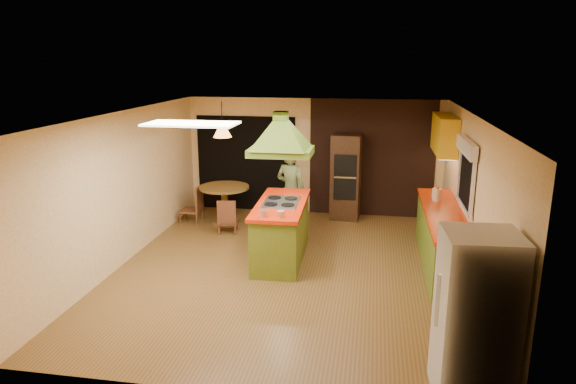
% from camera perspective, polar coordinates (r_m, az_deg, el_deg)
% --- Properties ---
extents(ground, '(6.50, 6.50, 0.00)m').
position_cam_1_polar(ground, '(8.43, 0.08, -8.56)').
color(ground, brown).
rests_on(ground, ground).
extents(room_walls, '(5.50, 6.50, 6.50)m').
position_cam_1_polar(room_walls, '(8.02, 0.08, -0.32)').
color(room_walls, '#FFE8B6').
rests_on(room_walls, ground).
extents(ceiling_plane, '(6.50, 6.50, 0.00)m').
position_cam_1_polar(ceiling_plane, '(7.79, 0.08, 8.60)').
color(ceiling_plane, silver).
rests_on(ceiling_plane, room_walls).
extents(brick_panel, '(2.64, 0.03, 2.50)m').
position_cam_1_polar(brick_panel, '(11.06, 9.29, 3.68)').
color(brick_panel, '#381E14').
rests_on(brick_panel, ground).
extents(nook_opening, '(2.20, 0.03, 2.10)m').
position_cam_1_polar(nook_opening, '(11.44, -4.67, 3.17)').
color(nook_opening, black).
rests_on(nook_opening, ground).
extents(right_counter, '(0.62, 3.05, 0.92)m').
position_cam_1_polar(right_counter, '(8.80, 16.75, -4.95)').
color(right_counter, olive).
rests_on(right_counter, ground).
extents(upper_cabinets, '(0.34, 1.40, 0.70)m').
position_cam_1_polar(upper_cabinets, '(10.02, 17.00, 6.16)').
color(upper_cabinets, yellow).
rests_on(upper_cabinets, room_walls).
extents(window_right, '(0.12, 1.35, 1.06)m').
position_cam_1_polar(window_right, '(8.31, 19.26, 3.08)').
color(window_right, black).
rests_on(window_right, room_walls).
extents(fluor_panel, '(1.20, 0.60, 0.03)m').
position_cam_1_polar(fluor_panel, '(6.91, -10.71, 7.45)').
color(fluor_panel, white).
rests_on(fluor_panel, ceiling_plane).
extents(kitchen_island, '(0.86, 2.01, 1.00)m').
position_cam_1_polar(kitchen_island, '(8.69, -0.76, -4.29)').
color(kitchen_island, olive).
rests_on(kitchen_island, ground).
extents(range_hood, '(1.03, 0.74, 0.79)m').
position_cam_1_polar(range_hood, '(8.29, -0.80, 7.24)').
color(range_hood, '#59791E').
rests_on(range_hood, ceiling_plane).
extents(man, '(0.72, 0.60, 1.70)m').
position_cam_1_polar(man, '(9.87, 0.34, 0.14)').
color(man, '#505E31').
rests_on(man, ground).
extents(refrigerator, '(0.75, 0.72, 1.73)m').
position_cam_1_polar(refrigerator, '(5.48, 20.11, -12.92)').
color(refrigerator, white).
rests_on(refrigerator, ground).
extents(wall_oven, '(0.63, 0.63, 1.80)m').
position_cam_1_polar(wall_oven, '(10.87, 6.45, 1.70)').
color(wall_oven, '#472A16').
rests_on(wall_oven, ground).
extents(dining_table, '(1.02, 1.02, 0.77)m').
position_cam_1_polar(dining_table, '(10.70, -7.07, -0.53)').
color(dining_table, brown).
rests_on(dining_table, ground).
extents(chair_left, '(0.43, 0.43, 0.76)m').
position_cam_1_polar(chair_left, '(10.86, -10.73, -1.31)').
color(chair_left, brown).
rests_on(chair_left, ground).
extents(chair_near, '(0.43, 0.43, 0.69)m').
position_cam_1_polar(chair_near, '(10.08, -6.71, -2.62)').
color(chair_near, brown).
rests_on(chair_near, ground).
extents(pendant_lamp, '(0.41, 0.41, 0.24)m').
position_cam_1_polar(pendant_lamp, '(10.42, -7.30, 6.71)').
color(pendant_lamp, '#FF9E3F').
rests_on(pendant_lamp, ceiling_plane).
extents(canister_large, '(0.19, 0.19, 0.22)m').
position_cam_1_polar(canister_large, '(9.26, 16.23, -0.28)').
color(canister_large, beige).
rests_on(canister_large, right_counter).
extents(canister_medium, '(0.14, 0.14, 0.18)m').
position_cam_1_polar(canister_medium, '(9.24, 16.24, -0.42)').
color(canister_medium, beige).
rests_on(canister_medium, right_counter).
extents(canister_small, '(0.15, 0.15, 0.16)m').
position_cam_1_polar(canister_small, '(9.49, 16.07, -0.09)').
color(canister_small, '#F9F1C8').
rests_on(canister_small, right_counter).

